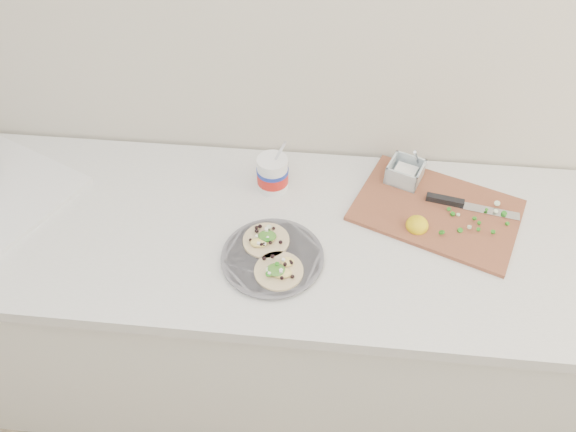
# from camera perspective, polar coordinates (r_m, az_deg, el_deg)

# --- Properties ---
(counter) EXTENTS (2.44, 0.66, 0.90)m
(counter) POSITION_cam_1_polar(r_m,az_deg,el_deg) (1.77, -4.73, -10.53)
(counter) COLOR silver
(counter) RESTS_ON ground
(taco_plate) EXTENTS (0.26, 0.26, 0.04)m
(taco_plate) POSITION_cam_1_polar(r_m,az_deg,el_deg) (1.31, -1.76, -4.36)
(taco_plate) COLOR #5D5C63
(taco_plate) RESTS_ON counter
(tub) EXTENTS (0.09, 0.09, 0.20)m
(tub) POSITION_cam_1_polar(r_m,az_deg,el_deg) (1.46, -1.63, 5.01)
(tub) COLOR white
(tub) RESTS_ON counter
(cutboard) EXTENTS (0.51, 0.44, 0.07)m
(cutboard) POSITION_cam_1_polar(r_m,az_deg,el_deg) (1.49, 16.14, 1.25)
(cutboard) COLOR brown
(cutboard) RESTS_ON counter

